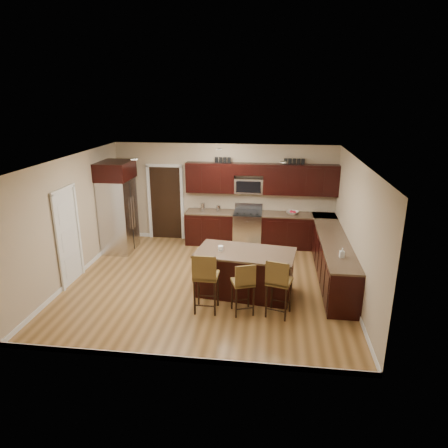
# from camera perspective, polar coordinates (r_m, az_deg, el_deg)

# --- Properties ---
(floor) EXTENTS (6.00, 6.00, 0.00)m
(floor) POSITION_cam_1_polar(r_m,az_deg,el_deg) (8.85, -2.22, -8.39)
(floor) COLOR #9F733F
(floor) RESTS_ON ground
(ceiling) EXTENTS (6.00, 6.00, 0.00)m
(ceiling) POSITION_cam_1_polar(r_m,az_deg,el_deg) (8.02, -2.46, 9.16)
(ceiling) COLOR silver
(ceiling) RESTS_ON wall_back
(wall_back) EXTENTS (6.00, 0.00, 6.00)m
(wall_back) POSITION_cam_1_polar(r_m,az_deg,el_deg) (10.96, 0.03, 4.37)
(wall_back) COLOR tan
(wall_back) RESTS_ON floor
(wall_left) EXTENTS (0.00, 5.50, 5.50)m
(wall_left) POSITION_cam_1_polar(r_m,az_deg,el_deg) (9.30, -20.89, 0.67)
(wall_left) COLOR tan
(wall_left) RESTS_ON floor
(wall_right) EXTENTS (0.00, 5.50, 5.50)m
(wall_right) POSITION_cam_1_polar(r_m,az_deg,el_deg) (8.40, 18.31, -0.84)
(wall_right) COLOR tan
(wall_right) RESTS_ON floor
(base_cabinets) EXTENTS (4.02, 3.96, 0.92)m
(base_cabinets) POSITION_cam_1_polar(r_m,az_deg,el_deg) (9.91, 10.06, -2.80)
(base_cabinets) COLOR black
(base_cabinets) RESTS_ON floor
(upper_cabinets) EXTENTS (4.00, 0.33, 0.80)m
(upper_cabinets) POSITION_cam_1_polar(r_m,az_deg,el_deg) (10.61, 5.55, 6.55)
(upper_cabinets) COLOR black
(upper_cabinets) RESTS_ON wall_back
(range) EXTENTS (0.76, 0.64, 1.11)m
(range) POSITION_cam_1_polar(r_m,az_deg,el_deg) (10.85, 3.39, -0.62)
(range) COLOR silver
(range) RESTS_ON floor
(microwave) EXTENTS (0.76, 0.31, 0.40)m
(microwave) POSITION_cam_1_polar(r_m,az_deg,el_deg) (10.69, 3.56, 5.48)
(microwave) COLOR silver
(microwave) RESTS_ON upper_cabinets
(doorway) EXTENTS (0.85, 0.03, 2.06)m
(doorway) POSITION_cam_1_polar(r_m,az_deg,el_deg) (11.34, -8.30, 2.98)
(doorway) COLOR black
(doorway) RESTS_ON floor
(pantry_door) EXTENTS (0.03, 0.80, 2.04)m
(pantry_door) POSITION_cam_1_polar(r_m,az_deg,el_deg) (9.14, -21.41, -1.87)
(pantry_door) COLOR white
(pantry_door) RESTS_ON floor
(letter_decor) EXTENTS (2.20, 0.03, 0.15)m
(letter_decor) POSITION_cam_1_polar(r_m,az_deg,el_deg) (10.54, 4.84, 9.00)
(letter_decor) COLOR black
(letter_decor) RESTS_ON upper_cabinets
(island) EXTENTS (2.09, 1.29, 0.92)m
(island) POSITION_cam_1_polar(r_m,az_deg,el_deg) (8.25, 3.00, -7.13)
(island) COLOR black
(island) RESTS_ON floor
(stool_left) EXTENTS (0.45, 0.45, 1.19)m
(stool_left) POSITION_cam_1_polar(r_m,az_deg,el_deg) (7.43, -2.66, -7.44)
(stool_left) COLOR brown
(stool_left) RESTS_ON floor
(stool_mid) EXTENTS (0.49, 0.49, 1.03)m
(stool_mid) POSITION_cam_1_polar(r_m,az_deg,el_deg) (7.40, 2.83, -8.37)
(stool_mid) COLOR brown
(stool_mid) RESTS_ON floor
(stool_right) EXTENTS (0.52, 0.52, 1.14)m
(stool_right) POSITION_cam_1_polar(r_m,az_deg,el_deg) (7.35, 7.77, -8.15)
(stool_right) COLOR brown
(stool_right) RESTS_ON floor
(refrigerator) EXTENTS (0.79, 1.01, 2.35)m
(refrigerator) POSITION_cam_1_polar(r_m,az_deg,el_deg) (10.62, -14.92, 2.48)
(refrigerator) COLOR silver
(refrigerator) RESTS_ON floor
(floor_mat) EXTENTS (0.96, 0.73, 0.01)m
(floor_mat) POSITION_cam_1_polar(r_m,az_deg,el_deg) (10.02, 5.34, -5.15)
(floor_mat) COLOR brown
(floor_mat) RESTS_ON floor
(fruit_bowl) EXTENTS (0.40, 0.40, 0.08)m
(fruit_bowl) POSITION_cam_1_polar(r_m,az_deg,el_deg) (10.70, 9.76, 1.60)
(fruit_bowl) COLOR silver
(fruit_bowl) RESTS_ON base_cabinets
(soap_bottle) EXTENTS (0.09, 0.09, 0.19)m
(soap_bottle) POSITION_cam_1_polar(r_m,az_deg,el_deg) (8.07, 16.51, -3.96)
(soap_bottle) COLOR #B2B2B2
(soap_bottle) RESTS_ON base_cabinets
(canister_tall) EXTENTS (0.12, 0.12, 0.21)m
(canister_tall) POSITION_cam_1_polar(r_m,az_deg,el_deg) (10.83, -3.04, 2.42)
(canister_tall) COLOR silver
(canister_tall) RESTS_ON base_cabinets
(canister_short) EXTENTS (0.11, 0.11, 0.17)m
(canister_short) POSITION_cam_1_polar(r_m,az_deg,el_deg) (10.77, -0.81, 2.24)
(canister_short) COLOR silver
(canister_short) RESTS_ON base_cabinets
(island_jar) EXTENTS (0.10, 0.10, 0.10)m
(island_jar) POSITION_cam_1_polar(r_m,az_deg,el_deg) (8.08, -0.48, -3.48)
(island_jar) COLOR white
(island_jar) RESTS_ON island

